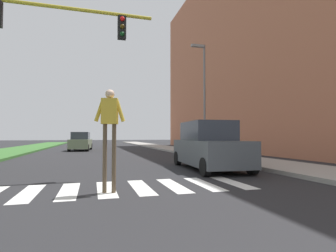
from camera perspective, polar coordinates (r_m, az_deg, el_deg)
ground_plane at (r=28.59m, az=-15.25°, el=-4.85°), size 140.00×140.00×0.00m
crosswalk at (r=7.17m, az=-13.12°, el=-13.00°), size 7.65×2.20×0.01m
median_strip at (r=27.39m, az=-30.00°, el=-4.59°), size 4.01×64.00×0.15m
apartment_block_right at (r=28.27m, az=24.36°, el=14.89°), size 11.95×37.42×19.15m
sidewalk_right at (r=27.73m, az=0.61°, el=-4.85°), size 3.00×64.00×0.15m
street_lamp_right at (r=18.54m, az=7.56°, el=7.88°), size 1.02×0.24×7.50m
pedestrian_performer at (r=6.58m, az=-12.41°, el=0.52°), size 0.75×0.32×2.49m
suv_crossing at (r=11.16m, az=8.74°, el=-4.36°), size 2.23×4.71×1.97m
sedan_midblock at (r=26.59m, az=-18.19°, el=-3.28°), size 2.11×4.50×1.74m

